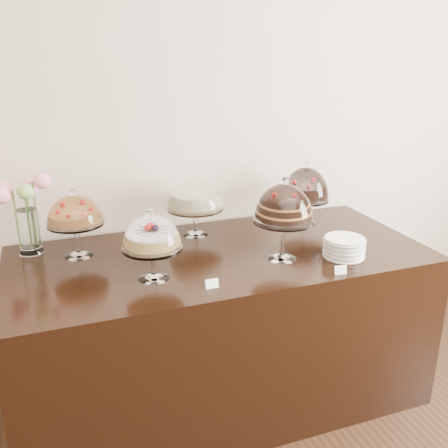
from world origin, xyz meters
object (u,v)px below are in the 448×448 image
object	(u,v)px
flower_vase	(23,209)
plate_stack	(344,247)
cake_stand_fruit_tart	(75,213)
cake_stand_dark_choco	(306,187)
cake_stand_cheesecake	(195,197)
cake_stand_choco_layer	(284,206)
display_counter	(221,327)
cake_stand_sugar_sponge	(152,236)

from	to	relation	value
flower_vase	plate_stack	world-z (taller)	flower_vase
cake_stand_fruit_tart	flower_vase	world-z (taller)	flower_vase
cake_stand_dark_choco	cake_stand_fruit_tart	size ratio (longest dim) A/B	1.07
cake_stand_cheesecake	plate_stack	world-z (taller)	cake_stand_cheesecake
cake_stand_choco_layer	cake_stand_fruit_tart	distance (m)	1.06
cake_stand_cheesecake	cake_stand_dark_choco	size ratio (longest dim) A/B	0.92
cake_stand_dark_choco	cake_stand_fruit_tart	world-z (taller)	cake_stand_dark_choco
cake_stand_cheesecake	display_counter	bearing A→B (deg)	-81.91
cake_stand_choco_layer	cake_stand_cheesecake	size ratio (longest dim) A/B	1.21
cake_stand_dark_choco	cake_stand_fruit_tart	xyz separation A→B (m)	(-1.35, -0.04, -0.00)
display_counter	flower_vase	distance (m)	1.24
cake_stand_dark_choco	flower_vase	world-z (taller)	flower_vase
plate_stack	cake_stand_dark_choco	bearing A→B (deg)	83.94
cake_stand_choco_layer	flower_vase	xyz separation A→B (m)	(-1.23, 0.53, -0.04)
cake_stand_dark_choco	flower_vase	distance (m)	1.60
display_counter	cake_stand_sugar_sponge	world-z (taller)	cake_stand_sugar_sponge
cake_stand_choco_layer	display_counter	bearing A→B (deg)	147.03
cake_stand_choco_layer	cake_stand_cheesecake	bearing A→B (deg)	123.01
display_counter	plate_stack	xyz separation A→B (m)	(0.58, -0.27, 0.50)
cake_stand_choco_layer	cake_stand_dark_choco	distance (m)	0.58
display_counter	cake_stand_cheesecake	size ratio (longest dim) A/B	6.14
cake_stand_sugar_sponge	cake_stand_dark_choco	distance (m)	1.14
cake_stand_choco_layer	flower_vase	bearing A→B (deg)	156.61
cake_stand_choco_layer	plate_stack	xyz separation A→B (m)	(0.31, -0.09, -0.23)
cake_stand_fruit_tart	flower_vase	size ratio (longest dim) A/B	0.85
display_counter	cake_stand_dark_choco	bearing A→B (deg)	22.46
cake_stand_dark_choco	display_counter	bearing A→B (deg)	-157.54
flower_vase	cake_stand_choco_layer	bearing A→B (deg)	-23.39
cake_stand_choco_layer	plate_stack	bearing A→B (deg)	-16.55
cake_stand_sugar_sponge	cake_stand_dark_choco	world-z (taller)	cake_stand_dark_choco
cake_stand_sugar_sponge	flower_vase	world-z (taller)	flower_vase
cake_stand_fruit_tart	display_counter	bearing A→B (deg)	-17.28
flower_vase	plate_stack	xyz separation A→B (m)	(1.54, -0.63, -0.19)
cake_stand_fruit_tart	cake_stand_dark_choco	bearing A→B (deg)	1.83
cake_stand_cheesecake	cake_stand_fruit_tart	xyz separation A→B (m)	(-0.67, -0.09, 0.01)
flower_vase	cake_stand_sugar_sponge	bearing A→B (deg)	-43.93
cake_stand_cheesecake	flower_vase	world-z (taller)	flower_vase
display_counter	flower_vase	bearing A→B (deg)	159.65
cake_stand_choco_layer	cake_stand_dark_choco	world-z (taller)	cake_stand_choco_layer
cake_stand_cheesecake	plate_stack	bearing A→B (deg)	-42.73
cake_stand_choco_layer	cake_stand_fruit_tart	size ratio (longest dim) A/B	1.19
cake_stand_sugar_sponge	cake_stand_cheesecake	distance (m)	0.61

